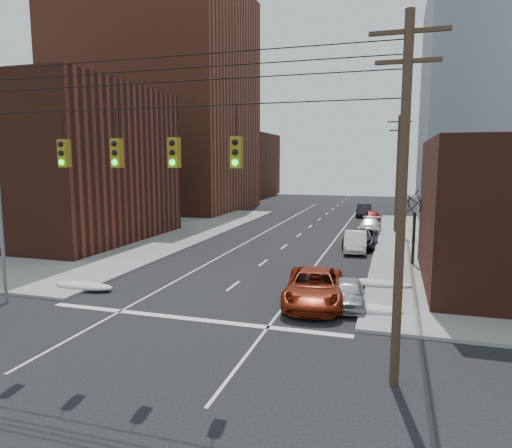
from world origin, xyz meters
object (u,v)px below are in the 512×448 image
Objects in this scene: red_pickup at (314,287)px; lot_car_c at (76,230)px; lot_car_b at (124,228)px; parked_car_c at (360,238)px; parked_car_a at (348,293)px; lot_car_d at (116,226)px; parked_car_e at (372,216)px; parked_car_f at (364,210)px; parked_car_d at (370,226)px; parked_car_b at (355,242)px; lot_car_a at (121,229)px.

lot_car_c is (-22.86, 11.81, 0.05)m from red_pickup.
parked_car_c is at bearing -91.87° from lot_car_b.
lot_car_d is at bearing 140.46° from parked_car_a.
parked_car_f is (-1.25, 5.29, 0.11)m from parked_car_e.
parked_car_d is at bearing -61.72° from lot_car_c.
lot_car_c is at bearing 148.50° from parked_car_a.
lot_car_c reaches higher than parked_car_f.
parked_car_a is at bearing -124.23° from lot_car_d.
parked_car_c is 22.31m from lot_car_d.
lot_car_c is at bearing 146.22° from red_pickup.
red_pickup is 13.57m from parked_car_b.
parked_car_a is 0.87× the size of lot_car_a.
lot_car_c reaches higher than parked_car_b.
parked_car_c reaches higher than parked_car_a.
parked_car_c is 24.21m from lot_car_c.
parked_car_c is at bearing -80.78° from lot_car_a.
parked_car_e is 27.15m from lot_car_a.
parked_car_f is at bearing 97.18° from parked_car_d.
parked_car_e is (-0.35, 30.81, 0.03)m from parked_car_a.
lot_car_a reaches higher than parked_car_c.
parked_car_f is 33.41m from lot_car_c.
parked_car_b is 0.94× the size of lot_car_c.
lot_car_c reaches higher than lot_car_b.
parked_car_a is at bearing -87.90° from parked_car_f.
parked_car_c reaches higher than lot_car_b.
parked_car_b is 1.23× the size of lot_car_d.
lot_car_b is at bearing -45.88° from lot_car_c.
parked_car_b is at bearing -88.38° from parked_car_f.
lot_car_a is (-20.10, -0.44, 0.10)m from parked_car_b.
lot_car_c is at bearing 112.59° from lot_car_a.
parked_car_f is (-1.05, 20.75, 0.05)m from parked_car_c.
red_pickup is at bearing -126.29° from lot_car_d.
lot_car_a is (-19.29, -23.04, 0.08)m from parked_car_f.
parked_car_a is 0.72× the size of parked_car_c.
parked_car_e is 1.04× the size of lot_car_d.
lot_car_b is (-20.62, 0.87, 0.02)m from parked_car_b.
red_pickup reaches higher than lot_car_b.
lot_car_c reaches higher than parked_car_d.
parked_car_f is 1.10× the size of lot_car_a.
lot_car_a is at bearing -163.04° from lot_car_b.
parked_car_b is 0.98× the size of parked_car_f.
lot_car_b is at bearing 140.28° from parked_car_a.
parked_car_d reaches higher than parked_car_a.
parked_car_d is at bearing -84.56° from parked_car_f.
parked_car_e is at bearing -56.58° from lot_car_b.
lot_car_d is (-22.85, 15.24, 0.15)m from parked_car_a.
parked_car_a is at bearing -86.17° from parked_car_c.
lot_car_a is (-20.54, -17.76, 0.19)m from parked_car_e.
red_pickup is 1.20× the size of lot_car_c.
parked_car_f reaches higher than lot_car_b.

